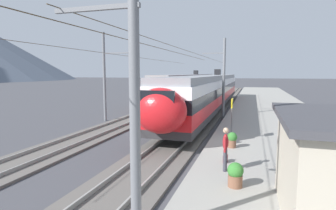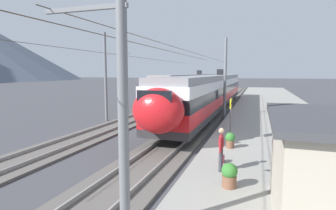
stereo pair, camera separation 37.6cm
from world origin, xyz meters
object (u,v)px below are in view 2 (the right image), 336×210
at_px(passenger_walking, 221,147).
at_px(potted_plant_by_shelter, 229,174).
at_px(catenary_mast_west, 118,73).
at_px(train_near_platform, 213,91).
at_px(train_far_track, 192,84).
at_px(platform_sign, 231,110).
at_px(platform_shelter, 322,170).
at_px(handbag_beside_passenger, 222,159).
at_px(catenary_mast_far_side, 107,75).
at_px(potted_plant_platform_edge, 230,139).
at_px(catenary_mast_mid, 224,77).

xyz_separation_m(passenger_walking, potted_plant_by_shelter, (-1.41, -0.47, -0.50)).
xyz_separation_m(catenary_mast_west, passenger_walking, (4.91, -1.65, -2.80)).
relative_size(train_near_platform, train_far_track, 1.01).
relative_size(train_near_platform, platform_sign, 14.57).
bearing_deg(platform_shelter, platform_sign, 20.65).
bearing_deg(train_far_track, catenary_mast_west, -169.01).
distance_m(train_far_track, catenary_mast_west, 38.50).
xyz_separation_m(train_near_platform, handbag_beside_passenger, (-17.37, -3.23, -1.73)).
height_order(catenary_mast_far_side, platform_sign, catenary_mast_far_side).
distance_m(platform_sign, platform_shelter, 8.34).
distance_m(passenger_walking, potted_plant_platform_edge, 3.48).
bearing_deg(platform_shelter, potted_plant_by_shelter, 56.27).
bearing_deg(catenary_mast_west, catenary_mast_far_side, 31.76).
height_order(catenary_mast_far_side, potted_plant_platform_edge, catenary_mast_far_side).
relative_size(train_near_platform, catenary_mast_west, 0.89).
bearing_deg(train_near_platform, train_far_track, 21.43).
height_order(platform_sign, platform_shelter, platform_shelter).
bearing_deg(catenary_mast_far_side, potted_plant_by_shelter, -135.26).
bearing_deg(potted_plant_by_shelter, train_far_track, 15.42).
relative_size(catenary_mast_far_side, potted_plant_by_shelter, 46.87).
relative_size(potted_plant_platform_edge, potted_plant_by_shelter, 0.95).
xyz_separation_m(catenary_mast_far_side, handbag_beside_passenger, (-9.05, -10.86, -3.41)).
height_order(catenary_mast_mid, potted_plant_platform_edge, catenary_mast_mid).
bearing_deg(train_near_platform, catenary_mast_mid, -159.93).
relative_size(catenary_mast_far_side, passenger_walking, 22.78).
bearing_deg(platform_sign, catenary_mast_west, 171.13).
distance_m(catenary_mast_west, platform_sign, 10.06).
bearing_deg(catenary_mast_mid, train_far_track, 21.11).
height_order(train_far_track, handbag_beside_passenger, train_far_track).
xyz_separation_m(handbag_beside_passenger, platform_shelter, (-4.02, -2.90, 1.25)).
bearing_deg(catenary_mast_mid, catenary_mast_west, -179.96).
xyz_separation_m(catenary_mast_far_side, platform_shelter, (-13.08, -13.75, -2.15)).
xyz_separation_m(train_near_platform, train_far_track, (14.42, 5.66, 0.00)).
xyz_separation_m(passenger_walking, potted_plant_platform_edge, (3.45, -0.02, -0.50)).
distance_m(catenary_mast_west, catenary_mast_mid, 18.79).
distance_m(handbag_beside_passenger, platform_shelter, 5.11).
height_order(catenary_mast_mid, potted_plant_by_shelter, catenary_mast_mid).
distance_m(train_near_platform, catenary_mast_mid, 5.07).
bearing_deg(platform_sign, potted_plant_by_shelter, -174.56).
height_order(train_near_platform, catenary_mast_west, catenary_mast_west).
height_order(train_near_platform, potted_plant_platform_edge, train_near_platform).
distance_m(passenger_walking, platform_shelter, 4.12).
distance_m(platform_sign, passenger_walking, 4.89).
height_order(potted_plant_platform_edge, platform_shelter, platform_shelter).
bearing_deg(catenary_mast_mid, potted_plant_by_shelter, -172.08).
bearing_deg(catenary_mast_mid, catenary_mast_far_side, 112.08).
bearing_deg(potted_plant_platform_edge, platform_shelter, -156.45).
relative_size(catenary_mast_mid, passenger_walking, 22.78).
relative_size(passenger_walking, handbag_beside_passenger, 3.96).
relative_size(train_far_track, platform_sign, 14.48).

